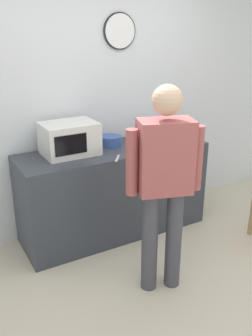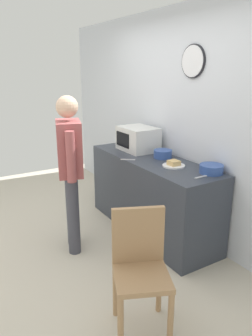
{
  "view_description": "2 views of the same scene",
  "coord_description": "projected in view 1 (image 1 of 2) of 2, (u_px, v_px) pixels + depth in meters",
  "views": [
    {
      "loc": [
        -1.54,
        -1.87,
        2.05
      ],
      "look_at": [
        -0.05,
        0.76,
        0.89
      ],
      "focal_mm": 39.8,
      "sensor_mm": 36.0,
      "label": 1
    },
    {
      "loc": [
        3.01,
        -0.91,
        1.93
      ],
      "look_at": [
        0.15,
        0.81,
        0.89
      ],
      "focal_mm": 34.4,
      "sensor_mm": 36.0,
      "label": 2
    }
  ],
  "objects": [
    {
      "name": "ground_plane",
      "position": [
        179.0,
        301.0,
        2.96
      ],
      "size": [
        6.0,
        6.0,
        0.0
      ],
      "primitive_type": "plane",
      "color": "beige"
    },
    {
      "name": "back_wall",
      "position": [
        90.0,
        103.0,
        3.79
      ],
      "size": [
        5.4,
        0.13,
        2.6
      ],
      "color": "silver",
      "rests_on": "ground_plane"
    },
    {
      "name": "kitchen_counter",
      "position": [
        114.0,
        191.0,
        3.82
      ],
      "size": [
        1.9,
        0.62,
        0.91
      ],
      "primitive_type": "cube",
      "color": "#333842",
      "rests_on": "ground_plane"
    },
    {
      "name": "microwave",
      "position": [
        69.0,
        138.0,
        3.46
      ],
      "size": [
        0.5,
        0.39,
        0.3
      ],
      "color": "silver",
      "rests_on": "kitchen_counter"
    },
    {
      "name": "sandwich_plate",
      "position": [
        144.0,
        141.0,
        3.83
      ],
      "size": [
        0.24,
        0.24,
        0.07
      ],
      "color": "white",
      "rests_on": "kitchen_counter"
    },
    {
      "name": "salad_bowl",
      "position": [
        165.0,
        130.0,
        4.14
      ],
      "size": [
        0.24,
        0.24,
        0.09
      ],
      "primitive_type": "cylinder",
      "color": "#33519E",
      "rests_on": "kitchen_counter"
    },
    {
      "name": "cereal_bowl",
      "position": [
        111.0,
        141.0,
        3.75
      ],
      "size": [
        0.21,
        0.21,
        0.1
      ],
      "primitive_type": "cylinder",
      "color": "#33519E",
      "rests_on": "kitchen_counter"
    },
    {
      "name": "fork_utensil",
      "position": [
        177.0,
        137.0,
        4.03
      ],
      "size": [
        0.03,
        0.17,
        0.01
      ],
      "primitive_type": "cube",
      "rotation": [
        0.0,
        0.0,
        1.62
      ],
      "color": "silver",
      "rests_on": "kitchen_counter"
    },
    {
      "name": "spoon_utensil",
      "position": [
        117.0,
        158.0,
        3.38
      ],
      "size": [
        0.12,
        0.15,
        0.01
      ],
      "primitive_type": "cube",
      "rotation": [
        0.0,
        0.0,
        0.93
      ],
      "color": "silver",
      "rests_on": "kitchen_counter"
    },
    {
      "name": "person_standing",
      "position": [
        164.0,
        177.0,
        2.79
      ],
      "size": [
        0.56,
        0.35,
        1.67
      ],
      "color": "#3F404A",
      "rests_on": "ground_plane"
    }
  ]
}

